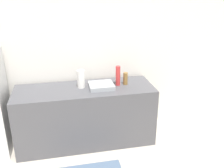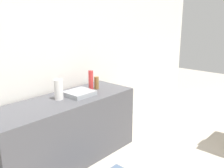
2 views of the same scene
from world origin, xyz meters
TOP-DOWN VIEW (x-y plane):
  - wall_back at (0.00, 3.36)m, footprint 8.00×0.06m
  - counter at (0.21, 2.95)m, footprint 1.97×0.69m
  - sink_basin at (0.45, 2.92)m, footprint 0.35×0.32m
  - bottle_tall at (0.70, 2.97)m, footprint 0.07×0.07m
  - bottle_short at (0.82, 2.98)m, footprint 0.07×0.07m
  - paper_towel_roll at (0.17, 2.99)m, footprint 0.11×0.11m

SIDE VIEW (x-z plane):
  - counter at x=0.21m, z-range 0.00..0.86m
  - sink_basin at x=0.45m, z-range 0.86..0.92m
  - bottle_short at x=0.82m, z-range 0.86..1.04m
  - paper_towel_roll at x=0.17m, z-range 0.86..1.11m
  - bottle_tall at x=0.70m, z-range 0.86..1.15m
  - wall_back at x=0.00m, z-range 0.00..2.60m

